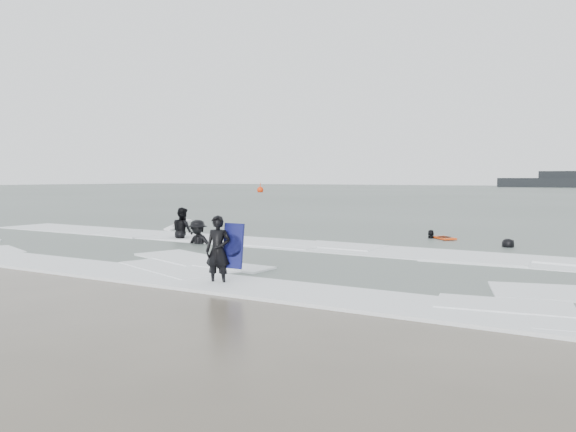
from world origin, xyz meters
The scene contains 11 objects.
ground centered at (0.00, 0.00, 0.00)m, with size 320.00×320.00×0.00m, color brown.
sea centered at (0.00, 80.00, 0.06)m, with size 320.00×320.00×0.00m, color #47544C.
surfer_centre centered at (1.62, -0.62, 0.00)m, with size 0.55×0.36×1.52m, color black.
surfer_wading centered at (-4.76, 5.49, 0.00)m, with size 0.86×0.67×1.77m, color black.
surfer_breaker centered at (-3.30, 4.59, 0.00)m, with size 1.12×0.64×1.73m, color black.
surfer_right_near centered at (2.94, 10.43, 0.00)m, with size 0.89×0.37×1.52m, color black.
surfer_right_far centered at (5.85, 9.07, 0.00)m, with size 0.73×0.47×1.49m, color black.
surf_foam centered at (0.00, 3.70, 0.04)m, with size 30.03×9.06×0.09m.
bodyboards centered at (0.03, 5.27, 0.50)m, with size 9.50×11.41×1.25m.
buoy centered at (-39.86, 63.23, 0.42)m, with size 1.00×1.00×1.65m.
vessel_horizon centered at (-3.24, 135.42, 1.43)m, with size 28.20×5.04×3.83m.
Camera 1 is at (8.97, -10.01, 2.29)m, focal length 35.00 mm.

